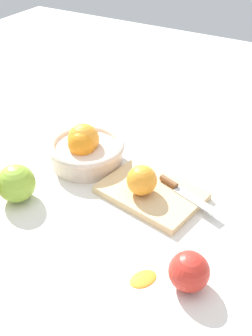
{
  "coord_description": "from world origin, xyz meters",
  "views": [
    {
      "loc": [
        0.37,
        -0.54,
        0.57
      ],
      "look_at": [
        -0.01,
        0.1,
        0.04
      ],
      "focal_mm": 43.87,
      "sensor_mm": 36.0,
      "label": 1
    }
  ],
  "objects_px": {
    "cutting_board": "(151,193)",
    "apple_front_right": "(189,271)",
    "bowl": "(86,149)",
    "knife": "(180,190)",
    "orange_on_board": "(142,180)",
    "apple_front_left_2": "(16,183)"
  },
  "relations": [
    {
      "from": "bowl",
      "to": "knife",
      "type": "xyz_separation_m",
      "value": [
        0.25,
        -0.01,
        -0.02
      ]
    },
    {
      "from": "orange_on_board",
      "to": "apple_front_right",
      "type": "relative_size",
      "value": 0.93
    },
    {
      "from": "orange_on_board",
      "to": "knife",
      "type": "xyz_separation_m",
      "value": [
        0.07,
        0.05,
        -0.03
      ]
    },
    {
      "from": "cutting_board",
      "to": "apple_front_left_2",
      "type": "relative_size",
      "value": 2.59
    },
    {
      "from": "knife",
      "to": "apple_front_left_2",
      "type": "relative_size",
      "value": 1.85
    },
    {
      "from": "bowl",
      "to": "apple_front_right",
      "type": "bearing_deg",
      "value": -30.83
    },
    {
      "from": "cutting_board",
      "to": "apple_front_left_2",
      "type": "height_order",
      "value": "apple_front_left_2"
    },
    {
      "from": "cutting_board",
      "to": "apple_front_right",
      "type": "bearing_deg",
      "value": -47.8
    },
    {
      "from": "cutting_board",
      "to": "orange_on_board",
      "type": "bearing_deg",
      "value": -126.62
    },
    {
      "from": "bowl",
      "to": "cutting_board",
      "type": "bearing_deg",
      "value": -9.57
    },
    {
      "from": "bowl",
      "to": "knife",
      "type": "bearing_deg",
      "value": -1.52
    },
    {
      "from": "orange_on_board",
      "to": "apple_front_left_2",
      "type": "height_order",
      "value": "same"
    },
    {
      "from": "cutting_board",
      "to": "apple_front_right",
      "type": "height_order",
      "value": "apple_front_right"
    },
    {
      "from": "knife",
      "to": "apple_front_left_2",
      "type": "xyz_separation_m",
      "value": [
        -0.3,
        -0.18,
        0.02
      ]
    },
    {
      "from": "orange_on_board",
      "to": "apple_front_right",
      "type": "xyz_separation_m",
      "value": [
        0.18,
        -0.16,
        -0.01
      ]
    },
    {
      "from": "knife",
      "to": "apple_front_right",
      "type": "relative_size",
      "value": 2.19
    },
    {
      "from": "orange_on_board",
      "to": "bowl",
      "type": "bearing_deg",
      "value": 164.02
    },
    {
      "from": "apple_front_right",
      "to": "orange_on_board",
      "type": "bearing_deg",
      "value": 137.69
    },
    {
      "from": "knife",
      "to": "apple_front_right",
      "type": "height_order",
      "value": "apple_front_right"
    },
    {
      "from": "bowl",
      "to": "cutting_board",
      "type": "distance_m",
      "value": 0.2
    },
    {
      "from": "cutting_board",
      "to": "orange_on_board",
      "type": "xyz_separation_m",
      "value": [
        -0.01,
        -0.02,
        0.04
      ]
    },
    {
      "from": "bowl",
      "to": "knife",
      "type": "distance_m",
      "value": 0.25
    }
  ]
}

